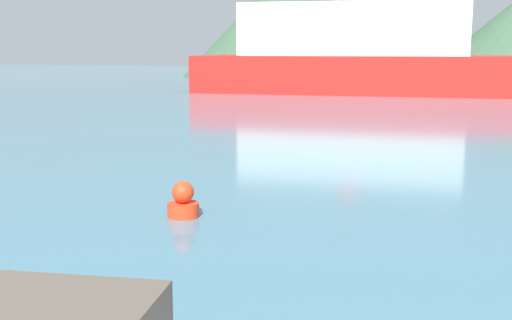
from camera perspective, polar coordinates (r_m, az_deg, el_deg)
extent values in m
cube|color=red|center=(52.80, 8.59, 7.58)|extent=(24.89, 9.49, 2.93)
cube|color=silver|center=(52.78, 8.69, 11.37)|extent=(17.45, 8.01, 4.05)
cylinder|color=red|center=(13.89, -6.48, -4.43)|extent=(0.68, 0.68, 0.31)
sphere|color=red|center=(13.80, -6.51, -2.85)|extent=(0.48, 0.48, 0.48)
cone|color=#38563D|center=(81.56, 3.37, 12.53)|extent=(27.58, 27.58, 14.43)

